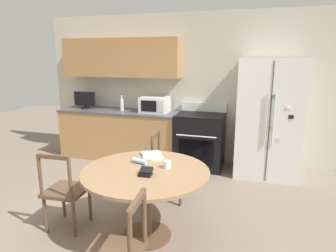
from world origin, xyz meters
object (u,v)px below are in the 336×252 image
(microwave, at_px, (155,105))
(dining_chair_left, at_px, (65,191))
(refrigerator, at_px, (269,119))
(wallet, at_px, (146,172))
(candle_glass, at_px, (167,165))
(countertop_tv, at_px, (85,99))
(dining_chair_far, at_px, (168,168))
(oven_range, at_px, (200,140))
(counter_bottle, at_px, (122,104))

(microwave, distance_m, dining_chair_left, 2.46)
(refrigerator, xyz_separation_m, wallet, (-1.16, -2.29, -0.15))
(microwave, bearing_deg, candle_glass, -67.41)
(countertop_tv, height_order, dining_chair_far, countertop_tv)
(oven_range, bearing_deg, dining_chair_far, -97.51)
(oven_range, distance_m, countertop_tv, 2.31)
(counter_bottle, height_order, candle_glass, counter_bottle)
(refrigerator, relative_size, dining_chair_left, 2.04)
(refrigerator, height_order, oven_range, refrigerator)
(oven_range, xyz_separation_m, dining_chair_left, (-1.03, -2.31, -0.03))
(oven_range, relative_size, counter_bottle, 3.59)
(refrigerator, relative_size, microwave, 3.83)
(candle_glass, bearing_deg, dining_chair_far, 106.70)
(refrigerator, distance_m, oven_range, 1.18)
(refrigerator, distance_m, counter_bottle, 2.54)
(refrigerator, distance_m, dining_chair_far, 1.85)
(countertop_tv, relative_size, wallet, 3.16)
(countertop_tv, height_order, counter_bottle, countertop_tv)
(wallet, bearing_deg, dining_chair_far, 95.38)
(dining_chair_left, relative_size, wallet, 6.75)
(microwave, distance_m, wallet, 2.53)
(microwave, distance_m, counter_bottle, 0.62)
(wallet, bearing_deg, oven_range, 88.13)
(countertop_tv, distance_m, wallet, 3.22)
(microwave, height_order, counter_bottle, counter_bottle)
(refrigerator, relative_size, counter_bottle, 6.11)
(oven_range, distance_m, dining_chair_far, 1.32)
(microwave, relative_size, wallet, 3.59)
(countertop_tv, relative_size, counter_bottle, 1.40)
(dining_chair_far, relative_size, wallet, 6.75)
(refrigerator, height_order, candle_glass, refrigerator)
(refrigerator, bearing_deg, candle_glass, -116.41)
(dining_chair_far, height_order, candle_glass, dining_chair_far)
(wallet, bearing_deg, counter_bottle, 120.39)
(candle_glass, bearing_deg, countertop_tv, 137.10)
(microwave, bearing_deg, wallet, -72.42)
(oven_range, xyz_separation_m, countertop_tv, (-2.23, 0.04, 0.60))
(refrigerator, height_order, dining_chair_far, refrigerator)
(countertop_tv, distance_m, counter_bottle, 0.78)
(microwave, distance_m, dining_chair_far, 1.64)
(dining_chair_far, bearing_deg, countertop_tv, -128.01)
(refrigerator, distance_m, wallet, 2.57)
(dining_chair_left, height_order, dining_chair_far, same)
(dining_chair_far, height_order, wallet, dining_chair_far)
(refrigerator, bearing_deg, counter_bottle, 178.77)
(counter_bottle, bearing_deg, countertop_tv, 178.39)
(dining_chair_far, xyz_separation_m, wallet, (0.10, -1.02, 0.34))
(countertop_tv, bearing_deg, candle_glass, -42.90)
(counter_bottle, height_order, dining_chair_left, counter_bottle)
(oven_range, height_order, microwave, microwave)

